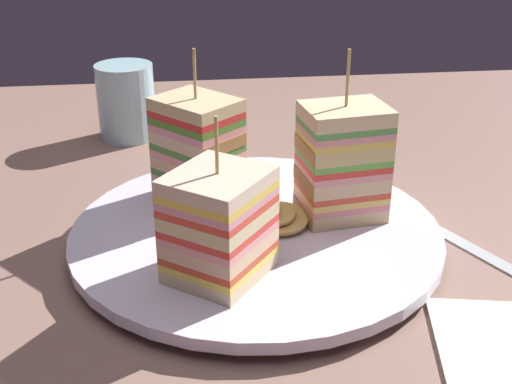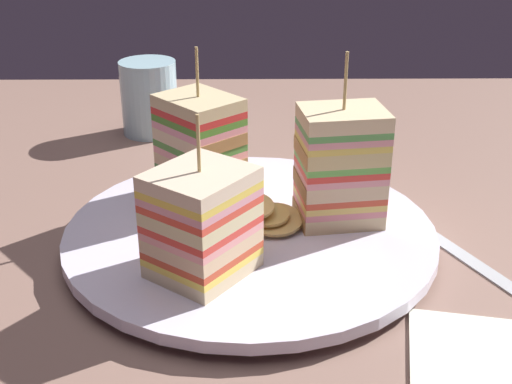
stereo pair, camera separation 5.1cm
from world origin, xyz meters
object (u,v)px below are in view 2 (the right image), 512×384
object	(u,v)px
sandwich_wedge_0	(209,223)
sandwich_wedge_2	(206,148)
drinking_glass	(154,103)
plate	(256,235)
chip_pile	(259,215)
sandwich_wedge_1	(346,166)

from	to	relation	value
sandwich_wedge_0	sandwich_wedge_2	world-z (taller)	sandwich_wedge_2
drinking_glass	plate	bearing A→B (deg)	-66.74
chip_pile	sandwich_wedge_0	bearing A→B (deg)	-119.35
sandwich_wedge_2	drinking_glass	xyz separation A→B (cm)	(-6.93, 19.84, -2.51)
plate	drinking_glass	distance (cm)	27.89
chip_pile	sandwich_wedge_1	bearing A→B (deg)	12.75
plate	drinking_glass	world-z (taller)	drinking_glass
plate	sandwich_wedge_0	xyz separation A→B (cm)	(-3.19, -6.20, 4.34)
plate	sandwich_wedge_1	distance (cm)	8.66
sandwich_wedge_0	chip_pile	distance (cm)	7.40
plate	chip_pile	bearing A→B (deg)	-33.59
sandwich_wedge_1	chip_pile	bearing A→B (deg)	4.85
sandwich_wedge_0	drinking_glass	size ratio (longest dim) A/B	1.39
sandwich_wedge_2	sandwich_wedge_0	bearing A→B (deg)	-38.04
sandwich_wedge_1	drinking_glass	world-z (taller)	sandwich_wedge_1
sandwich_wedge_1	sandwich_wedge_2	xyz separation A→B (cm)	(-10.88, 4.33, -0.17)
sandwich_wedge_0	sandwich_wedge_1	world-z (taller)	sandwich_wedge_1
sandwich_wedge_2	chip_pile	size ratio (longest dim) A/B	1.66
plate	sandwich_wedge_1	world-z (taller)	sandwich_wedge_1
sandwich_wedge_0	drinking_glass	world-z (taller)	sandwich_wedge_0
sandwich_wedge_0	chip_pile	bearing A→B (deg)	7.93
chip_pile	drinking_glass	size ratio (longest dim) A/B	0.94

